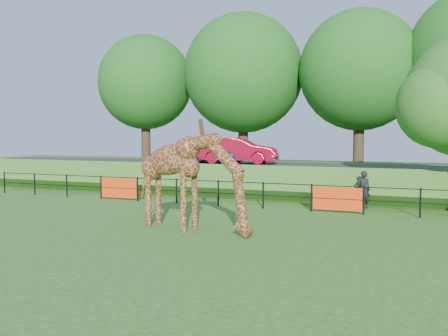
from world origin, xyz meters
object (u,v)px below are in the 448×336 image
(car_blue, at_px, (212,151))
(visitor, at_px, (363,190))
(car_red, at_px, (238,151))
(giraffe, at_px, (192,182))

(car_blue, relative_size, visitor, 2.45)
(car_blue, height_order, car_red, car_red)
(giraffe, distance_m, car_red, 11.86)
(giraffe, height_order, visitor, giraffe)
(visitor, bearing_deg, car_blue, -40.94)
(giraffe, relative_size, visitor, 2.82)
(giraffe, height_order, car_red, giraffe)
(car_blue, bearing_deg, visitor, -108.84)
(giraffe, relative_size, car_red, 1.01)
(car_red, bearing_deg, visitor, -129.18)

